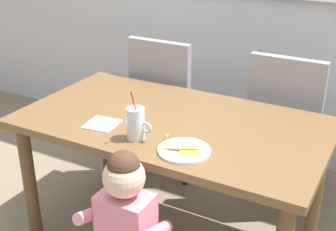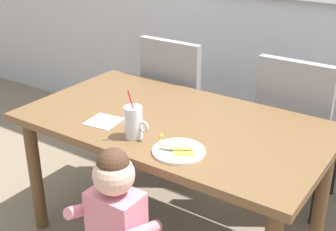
{
  "view_description": "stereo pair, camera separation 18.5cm",
  "coord_description": "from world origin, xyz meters",
  "px_view_note": "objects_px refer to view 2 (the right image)",
  "views": [
    {
      "loc": [
        0.97,
        -1.81,
        1.67
      ],
      "look_at": [
        0.02,
        -0.09,
        0.78
      ],
      "focal_mm": 48.52,
      "sensor_mm": 36.0,
      "label": 1
    },
    {
      "loc": [
        1.12,
        -1.72,
        1.67
      ],
      "look_at": [
        0.02,
        -0.09,
        0.78
      ],
      "focal_mm": 48.52,
      "sensor_mm": 36.0,
      "label": 2
    }
  ],
  "objects_px": {
    "dining_chair_right": "(297,126)",
    "paper_napkin": "(104,121)",
    "snack_plate": "(179,151)",
    "toddler_standing": "(116,216)",
    "peeled_banana": "(178,146)",
    "dining_table": "(174,136)",
    "milk_cup": "(134,124)",
    "dining_chair_left": "(179,99)"
  },
  "relations": [
    {
      "from": "snack_plate",
      "to": "dining_chair_right",
      "type": "bearing_deg",
      "value": 76.88
    },
    {
      "from": "toddler_standing",
      "to": "dining_chair_left",
      "type": "bearing_deg",
      "value": 110.96
    },
    {
      "from": "dining_chair_left",
      "to": "paper_napkin",
      "type": "distance_m",
      "value": 0.86
    },
    {
      "from": "dining_chair_left",
      "to": "snack_plate",
      "type": "xyz_separation_m",
      "value": [
        0.57,
        -0.89,
        0.19
      ]
    },
    {
      "from": "dining_chair_right",
      "to": "snack_plate",
      "type": "bearing_deg",
      "value": 76.88
    },
    {
      "from": "dining_chair_left",
      "to": "peeled_banana",
      "type": "bearing_deg",
      "value": 122.37
    },
    {
      "from": "toddler_standing",
      "to": "paper_napkin",
      "type": "relative_size",
      "value": 5.59
    },
    {
      "from": "dining_chair_left",
      "to": "paper_napkin",
      "type": "height_order",
      "value": "dining_chair_left"
    },
    {
      "from": "dining_table",
      "to": "milk_cup",
      "type": "height_order",
      "value": "milk_cup"
    },
    {
      "from": "dining_chair_right",
      "to": "peeled_banana",
      "type": "bearing_deg",
      "value": 76.87
    },
    {
      "from": "dining_chair_right",
      "to": "paper_napkin",
      "type": "relative_size",
      "value": 6.4
    },
    {
      "from": "dining_chair_left",
      "to": "dining_chair_right",
      "type": "xyz_separation_m",
      "value": [
        0.78,
        0.03,
        0.0
      ]
    },
    {
      "from": "milk_cup",
      "to": "paper_napkin",
      "type": "xyz_separation_m",
      "value": [
        -0.23,
        0.05,
        -0.06
      ]
    },
    {
      "from": "dining_chair_left",
      "to": "paper_napkin",
      "type": "bearing_deg",
      "value": 96.21
    },
    {
      "from": "paper_napkin",
      "to": "snack_plate",
      "type": "bearing_deg",
      "value": -6.65
    },
    {
      "from": "toddler_standing",
      "to": "milk_cup",
      "type": "bearing_deg",
      "value": 114.07
    },
    {
      "from": "peeled_banana",
      "to": "toddler_standing",
      "type": "bearing_deg",
      "value": -110.33
    },
    {
      "from": "milk_cup",
      "to": "peeled_banana",
      "type": "distance_m",
      "value": 0.25
    },
    {
      "from": "dining_table",
      "to": "snack_plate",
      "type": "distance_m",
      "value": 0.35
    },
    {
      "from": "dining_chair_right",
      "to": "toddler_standing",
      "type": "distance_m",
      "value": 1.27
    },
    {
      "from": "paper_napkin",
      "to": "dining_table",
      "type": "bearing_deg",
      "value": 38.03
    },
    {
      "from": "dining_chair_left",
      "to": "peeled_banana",
      "type": "distance_m",
      "value": 1.08
    },
    {
      "from": "peeled_banana",
      "to": "paper_napkin",
      "type": "height_order",
      "value": "peeled_banana"
    },
    {
      "from": "dining_table",
      "to": "dining_chair_right",
      "type": "bearing_deg",
      "value": 57.47
    },
    {
      "from": "dining_table",
      "to": "dining_chair_right",
      "type": "height_order",
      "value": "dining_chair_right"
    },
    {
      "from": "milk_cup",
      "to": "toddler_standing",
      "type": "bearing_deg",
      "value": -65.93
    },
    {
      "from": "milk_cup",
      "to": "peeled_banana",
      "type": "xyz_separation_m",
      "value": [
        0.25,
        -0.01,
        -0.04
      ]
    },
    {
      "from": "milk_cup",
      "to": "paper_napkin",
      "type": "height_order",
      "value": "milk_cup"
    },
    {
      "from": "snack_plate",
      "to": "peeled_banana",
      "type": "relative_size",
      "value": 1.31
    },
    {
      "from": "snack_plate",
      "to": "milk_cup",
      "type": "bearing_deg",
      "value": 178.3
    },
    {
      "from": "toddler_standing",
      "to": "peeled_banana",
      "type": "xyz_separation_m",
      "value": [
        0.11,
        0.3,
        0.23
      ]
    },
    {
      "from": "dining_chair_left",
      "to": "dining_chair_right",
      "type": "distance_m",
      "value": 0.78
    },
    {
      "from": "dining_chair_left",
      "to": "dining_table",
      "type": "bearing_deg",
      "value": 120.45
    },
    {
      "from": "milk_cup",
      "to": "snack_plate",
      "type": "distance_m",
      "value": 0.26
    },
    {
      "from": "dining_chair_right",
      "to": "paper_napkin",
      "type": "xyz_separation_m",
      "value": [
        -0.69,
        -0.87,
        0.18
      ]
    },
    {
      "from": "dining_table",
      "to": "milk_cup",
      "type": "relative_size",
      "value": 6.16
    },
    {
      "from": "dining_table",
      "to": "milk_cup",
      "type": "bearing_deg",
      "value": -99.98
    },
    {
      "from": "dining_table",
      "to": "milk_cup",
      "type": "xyz_separation_m",
      "value": [
        -0.05,
        -0.26,
        0.16
      ]
    },
    {
      "from": "dining_chair_right",
      "to": "snack_plate",
      "type": "distance_m",
      "value": 0.97
    },
    {
      "from": "snack_plate",
      "to": "toddler_standing",
      "type": "bearing_deg",
      "value": -110.29
    },
    {
      "from": "milk_cup",
      "to": "snack_plate",
      "type": "height_order",
      "value": "milk_cup"
    },
    {
      "from": "dining_table",
      "to": "peeled_banana",
      "type": "height_order",
      "value": "peeled_banana"
    }
  ]
}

